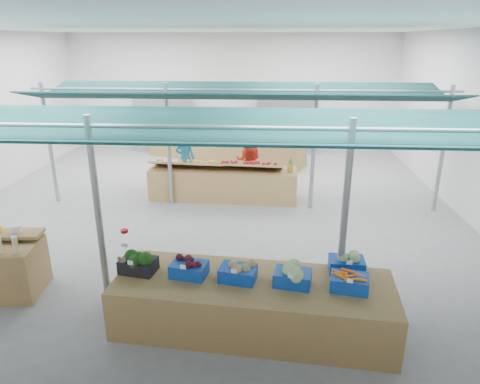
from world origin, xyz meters
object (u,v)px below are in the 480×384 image
at_px(fruit_counter, 223,184).
at_px(vendor_right, 248,160).
at_px(veg_counter, 253,304).
at_px(vendor_left, 185,159).

distance_m(fruit_counter, vendor_right, 1.30).
bearing_deg(veg_counter, vendor_left, 114.01).
height_order(fruit_counter, vendor_left, vendor_left).
xyz_separation_m(veg_counter, vendor_left, (-2.19, 6.41, 0.38)).
bearing_deg(vendor_left, fruit_counter, 139.63).
height_order(veg_counter, fruit_counter, fruit_counter).
relative_size(veg_counter, vendor_left, 2.57).
height_order(veg_counter, vendor_right, vendor_right).
bearing_deg(vendor_right, vendor_left, 2.14).
bearing_deg(fruit_counter, vendor_right, 63.53).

